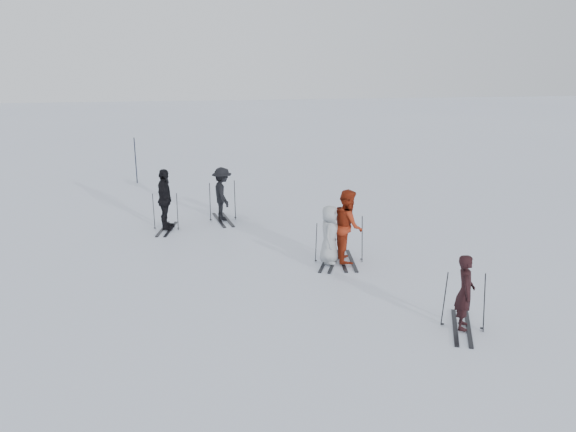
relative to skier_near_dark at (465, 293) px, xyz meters
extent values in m
plane|color=silver|center=(-2.58, 4.28, -0.76)|extent=(120.00, 120.00, 0.00)
imported|color=black|center=(0.00, 0.00, 0.00)|extent=(0.56, 0.65, 1.52)
imported|color=maroon|center=(-1.19, 4.13, 0.20)|extent=(0.85, 1.02, 1.92)
imported|color=#9BA0A4|center=(-1.70, 4.07, 0.01)|extent=(0.75, 0.88, 1.54)
imported|color=black|center=(-5.99, 7.91, 0.19)|extent=(0.67, 1.18, 1.90)
imported|color=black|center=(-4.17, 8.65, 0.12)|extent=(0.81, 1.21, 1.75)
cylinder|color=black|center=(-7.44, 15.14, 0.22)|extent=(0.06, 0.06, 1.96)
camera|label=1|loc=(-5.22, -9.39, 4.44)|focal=35.00mm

